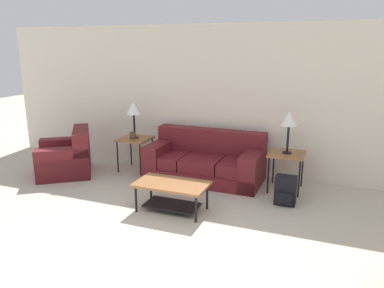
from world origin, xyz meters
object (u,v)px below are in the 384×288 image
object	(u,v)px
armchair	(67,158)
coffee_table	(172,190)
table_lamp_left	(134,109)
backpack	(285,191)
side_table_right	(287,157)
couch	(205,162)
table_lamp_right	(289,120)
side_table_left	(135,141)

from	to	relation	value
armchair	coffee_table	size ratio (longest dim) A/B	1.33
table_lamp_left	backpack	size ratio (longest dim) A/B	1.55
armchair	side_table_right	world-z (taller)	armchair
coffee_table	side_table_right	world-z (taller)	side_table_right
table_lamp_left	backpack	world-z (taller)	table_lamp_left
couch	armchair	size ratio (longest dim) A/B	1.46
armchair	couch	bearing A→B (deg)	14.46
side_table_right	table_lamp_right	size ratio (longest dim) A/B	0.93
side_table_left	table_lamp_left	world-z (taller)	table_lamp_left
side_table_left	couch	bearing A→B (deg)	0.97
table_lamp_right	side_table_left	bearing A→B (deg)	180.00
armchair	side_table_left	xyz separation A→B (m)	(1.06, 0.60, 0.26)
couch	side_table_left	xyz separation A→B (m)	(-1.35, -0.02, 0.26)
armchair	coffee_table	bearing A→B (deg)	-17.57
side_table_left	table_lamp_left	bearing A→B (deg)	0.00
coffee_table	side_table_right	distance (m)	1.94
armchair	backpack	world-z (taller)	armchair
side_table_right	backpack	bearing A→B (deg)	-81.89
side_table_right	table_lamp_left	xyz separation A→B (m)	(-2.70, 0.00, 0.58)
armchair	side_table_right	bearing A→B (deg)	9.04
table_lamp_left	backpack	xyz separation A→B (m)	(2.79, -0.57, -0.93)
table_lamp_left	table_lamp_right	distance (m)	2.70
table_lamp_right	backpack	xyz separation A→B (m)	(0.08, -0.57, -0.93)
couch	coffee_table	distance (m)	1.38
side_table_right	coffee_table	bearing A→B (deg)	-134.99
couch	backpack	size ratio (longest dim) A/B	4.59
coffee_table	backpack	xyz separation A→B (m)	(1.44, 0.79, -0.09)
coffee_table	table_lamp_right	size ratio (longest dim) A/B	1.53
side_table_left	armchair	bearing A→B (deg)	-150.47
side_table_left	side_table_right	size ratio (longest dim) A/B	1.00
side_table_right	table_lamp_left	world-z (taller)	table_lamp_left
couch	side_table_right	world-z (taller)	couch
side_table_left	backpack	xyz separation A→B (m)	(2.79, -0.57, -0.34)
backpack	side_table_right	bearing A→B (deg)	98.11
armchair	table_lamp_right	xyz separation A→B (m)	(3.76, 0.60, 0.85)
coffee_table	side_table_right	xyz separation A→B (m)	(1.36, 1.36, 0.25)
couch	table_lamp_left	size ratio (longest dim) A/B	2.97
backpack	couch	bearing A→B (deg)	157.60
coffee_table	backpack	world-z (taller)	backpack
armchair	backpack	bearing A→B (deg)	0.46
couch	side_table_right	xyz separation A→B (m)	(1.35, -0.02, 0.26)
side_table_right	backpack	xyz separation A→B (m)	(0.08, -0.57, -0.34)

